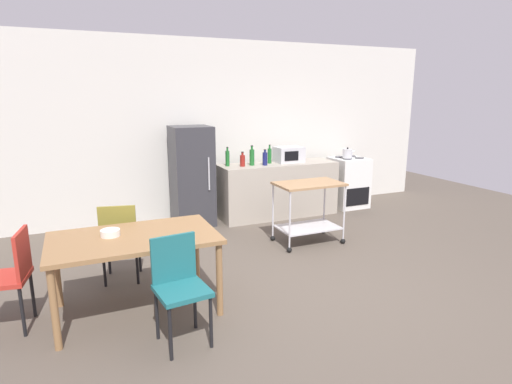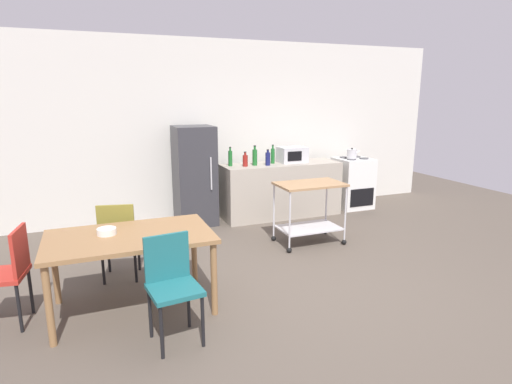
# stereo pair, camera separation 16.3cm
# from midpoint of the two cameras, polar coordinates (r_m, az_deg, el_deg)

# --- Properties ---
(ground_plane) EXTENTS (12.00, 12.00, 0.00)m
(ground_plane) POSITION_cam_midpoint_polar(r_m,az_deg,el_deg) (4.66, 7.98, -12.68)
(ground_plane) COLOR brown
(back_wall) EXTENTS (8.40, 0.12, 2.90)m
(back_wall) POSITION_cam_midpoint_polar(r_m,az_deg,el_deg) (7.17, -4.50, 8.53)
(back_wall) COLOR silver
(back_wall) RESTS_ON ground_plane
(kitchen_counter) EXTENTS (2.00, 0.64, 0.90)m
(kitchen_counter) POSITION_cam_midpoint_polar(r_m,az_deg,el_deg) (7.09, 4.06, 0.31)
(kitchen_counter) COLOR #A89E8E
(kitchen_counter) RESTS_ON ground_plane
(dining_table) EXTENTS (1.50, 0.90, 0.75)m
(dining_table) POSITION_cam_midpoint_polar(r_m,az_deg,el_deg) (4.08, -15.64, -6.68)
(dining_table) COLOR olive
(dining_table) RESTS_ON ground_plane
(chair_red) EXTENTS (0.46, 0.46, 0.89)m
(chair_red) POSITION_cam_midpoint_polar(r_m,az_deg,el_deg) (4.28, -29.72, -9.19)
(chair_red) COLOR #B72D23
(chair_red) RESTS_ON ground_plane
(chair_olive) EXTENTS (0.48, 0.48, 0.89)m
(chair_olive) POSITION_cam_midpoint_polar(r_m,az_deg,el_deg) (4.82, -17.25, -5.64)
(chair_olive) COLOR olive
(chair_olive) RESTS_ON ground_plane
(chair_teal) EXTENTS (0.44, 0.44, 0.89)m
(chair_teal) POSITION_cam_midpoint_polar(r_m,az_deg,el_deg) (3.58, -10.06, -11.87)
(chair_teal) COLOR #1E666B
(chair_teal) RESTS_ON ground_plane
(stove_oven) EXTENTS (0.60, 0.61, 0.92)m
(stove_oven) POSITION_cam_midpoint_polar(r_m,az_deg,el_deg) (7.84, 13.59, 1.22)
(stove_oven) COLOR white
(stove_oven) RESTS_ON ground_plane
(refrigerator) EXTENTS (0.60, 0.63, 1.55)m
(refrigerator) POSITION_cam_midpoint_polar(r_m,az_deg,el_deg) (6.63, -7.64, 2.20)
(refrigerator) COLOR #333338
(refrigerator) RESTS_ON ground_plane
(kitchen_cart) EXTENTS (0.91, 0.57, 0.85)m
(kitchen_cart) POSITION_cam_midpoint_polar(r_m,az_deg,el_deg) (5.78, 8.08, -1.48)
(kitchen_cart) COLOR #A37A51
(kitchen_cart) RESTS_ON ground_plane
(bottle_soy_sauce) EXTENTS (0.07, 0.07, 0.31)m
(bottle_soy_sauce) POSITION_cam_midpoint_polar(r_m,az_deg,el_deg) (6.72, -2.83, 4.64)
(bottle_soy_sauce) COLOR #1E6628
(bottle_soy_sauce) RESTS_ON kitchen_counter
(bottle_hot_sauce) EXTENTS (0.08, 0.08, 0.23)m
(bottle_hot_sauce) POSITION_cam_midpoint_polar(r_m,az_deg,el_deg) (6.69, -0.78, 4.33)
(bottle_hot_sauce) COLOR maroon
(bottle_hot_sauce) RESTS_ON kitchen_counter
(bottle_sparkling_water) EXTENTS (0.08, 0.08, 0.32)m
(bottle_sparkling_water) POSITION_cam_midpoint_polar(r_m,az_deg,el_deg) (6.78, 0.52, 4.78)
(bottle_sparkling_water) COLOR #1E6628
(bottle_sparkling_water) RESTS_ON kitchen_counter
(bottle_vinegar) EXTENTS (0.08, 0.08, 0.26)m
(bottle_vinegar) POSITION_cam_midpoint_polar(r_m,az_deg,el_deg) (6.78, 2.30, 4.57)
(bottle_vinegar) COLOR navy
(bottle_vinegar) RESTS_ON kitchen_counter
(bottle_sesame_oil) EXTENTS (0.06, 0.06, 0.31)m
(bottle_sesame_oil) POSITION_cam_midpoint_polar(r_m,az_deg,el_deg) (6.98, 2.96, 4.97)
(bottle_sesame_oil) COLOR #1E6628
(bottle_sesame_oil) RESTS_ON kitchen_counter
(microwave) EXTENTS (0.46, 0.35, 0.26)m
(microwave) POSITION_cam_midpoint_polar(r_m,az_deg,el_deg) (7.12, 5.60, 5.07)
(microwave) COLOR silver
(microwave) RESTS_ON kitchen_counter
(fruit_bowl) EXTENTS (0.18, 0.18, 0.06)m
(fruit_bowl) POSITION_cam_midpoint_polar(r_m,az_deg,el_deg) (4.11, -18.58, -5.10)
(fruit_bowl) COLOR white
(fruit_bowl) RESTS_ON dining_table
(kettle) EXTENTS (0.24, 0.17, 0.19)m
(kettle) POSITION_cam_midpoint_polar(r_m,az_deg,el_deg) (7.60, 13.51, 5.06)
(kettle) COLOR silver
(kettle) RESTS_ON stove_oven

